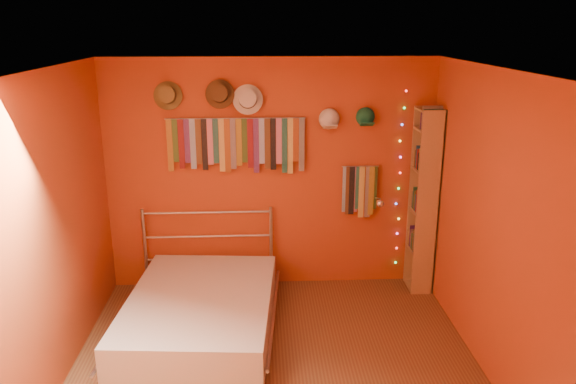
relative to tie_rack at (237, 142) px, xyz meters
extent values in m
plane|color=brown|center=(0.35, -1.68, -1.63)|extent=(3.50, 3.50, 0.00)
cube|color=#9D3419|center=(0.35, 0.07, -0.38)|extent=(3.50, 0.02, 2.50)
cube|color=#9D3419|center=(2.10, -1.68, -0.38)|extent=(0.02, 3.50, 2.50)
cube|color=#9D3419|center=(-1.40, -1.68, -0.38)|extent=(0.02, 3.50, 2.50)
cube|color=white|center=(0.35, -1.68, 0.87)|extent=(3.50, 3.50, 0.02)
cylinder|color=#A8A8AD|center=(-0.01, 0.02, 0.25)|extent=(1.45, 0.01, 0.01)
cube|color=#8F5A1A|center=(-0.69, 0.01, -0.03)|extent=(0.06, 0.01, 0.55)
cube|color=#2F5120|center=(-0.64, 0.00, 0.02)|extent=(0.06, 0.01, 0.45)
cube|color=#63130E|center=(-0.58, -0.01, -0.01)|extent=(0.06, 0.01, 0.52)
cube|color=#471A6A|center=(-0.52, 0.01, 0.02)|extent=(0.06, 0.01, 0.46)
cube|color=#79A4D8|center=(-0.46, 0.00, -0.01)|extent=(0.06, 0.01, 0.53)
cube|color=#52371B|center=(-0.40, -0.01, 0.01)|extent=(0.06, 0.01, 0.47)
cube|color=black|center=(-0.34, 0.01, -0.02)|extent=(0.06, 0.01, 0.54)
cube|color=#BC5E79|center=(-0.28, 0.00, 0.01)|extent=(0.06, 0.01, 0.48)
cube|color=#174D52|center=(-0.22, -0.01, 0.02)|extent=(0.06, 0.01, 0.47)
cube|color=tan|center=(-0.16, 0.01, -0.03)|extent=(0.06, 0.01, 0.56)
cube|color=brown|center=(-0.10, 0.00, -0.04)|extent=(0.06, 0.01, 0.57)
cube|color=#151356|center=(-0.04, -0.01, -0.02)|extent=(0.06, 0.01, 0.53)
cube|color=olive|center=(0.02, 0.01, 0.00)|extent=(0.06, 0.01, 0.50)
cube|color=#27441B|center=(0.08, 0.00, 0.02)|extent=(0.06, 0.01, 0.46)
cube|color=maroon|center=(0.14, -0.01, -0.01)|extent=(0.06, 0.01, 0.52)
cube|color=#38175C|center=(0.20, 0.01, -0.04)|extent=(0.06, 0.01, 0.58)
cube|color=#7695D2|center=(0.26, 0.00, 0.01)|extent=(0.06, 0.01, 0.48)
cube|color=#472F17|center=(0.32, -0.01, -0.02)|extent=(0.06, 0.01, 0.53)
cube|color=black|center=(0.38, 0.01, -0.03)|extent=(0.06, 0.01, 0.55)
cube|color=#C0608B|center=(0.44, 0.00, 0.01)|extent=(0.06, 0.01, 0.48)
cube|color=#18574D|center=(0.50, -0.01, -0.04)|extent=(0.06, 0.01, 0.58)
cube|color=#C6B74F|center=(0.56, 0.01, -0.05)|extent=(0.06, 0.01, 0.59)
cube|color=maroon|center=(0.62, 0.00, 0.02)|extent=(0.06, 0.01, 0.46)
cube|color=navy|center=(0.68, -0.01, -0.03)|extent=(0.06, 0.01, 0.56)
cylinder|color=#A8A8AD|center=(1.31, 0.02, -0.28)|extent=(0.40, 0.01, 0.01)
cube|color=#6B9CBF|center=(1.15, 0.01, -0.53)|extent=(0.06, 0.01, 0.51)
cube|color=#472C17|center=(1.18, 0.00, -0.54)|extent=(0.06, 0.01, 0.53)
cube|color=black|center=(1.22, -0.01, -0.54)|extent=(0.06, 0.01, 0.53)
cube|color=#B55A8F|center=(1.26, 0.01, -0.53)|extent=(0.06, 0.01, 0.51)
cube|color=#1A5C55|center=(1.29, 0.00, -0.52)|extent=(0.06, 0.01, 0.48)
cube|color=#B2A647|center=(1.33, -0.01, -0.56)|extent=(0.06, 0.01, 0.57)
cube|color=brown|center=(1.36, 0.01, -0.52)|extent=(0.06, 0.01, 0.48)
cube|color=#121450|center=(1.40, 0.00, -0.56)|extent=(0.06, 0.01, 0.57)
cube|color=olive|center=(1.43, -0.01, -0.55)|extent=(0.06, 0.01, 0.54)
cube|color=#2A481D|center=(1.47, 0.01, -0.52)|extent=(0.06, 0.01, 0.48)
cylinder|color=brown|center=(-0.68, 0.01, 0.49)|extent=(0.29, 0.07, 0.29)
cylinder|color=brown|center=(-0.68, -0.04, 0.50)|extent=(0.17, 0.14, 0.19)
cylinder|color=#332314|center=(-0.68, -0.02, 0.49)|extent=(0.18, 0.06, 0.18)
cylinder|color=#4F361C|center=(-0.16, 0.01, 0.50)|extent=(0.29, 0.07, 0.29)
cylinder|color=#4F361C|center=(-0.16, -0.05, 0.51)|extent=(0.17, 0.15, 0.19)
cylinder|color=black|center=(-0.16, -0.02, 0.51)|extent=(0.18, 0.06, 0.18)
cylinder|color=beige|center=(0.12, 0.01, 0.44)|extent=(0.31, 0.08, 0.30)
cylinder|color=beige|center=(0.12, -0.05, 0.46)|extent=(0.18, 0.15, 0.20)
cylinder|color=black|center=(0.12, -0.02, 0.45)|extent=(0.19, 0.06, 0.19)
ellipsoid|color=silver|center=(0.96, 0.02, 0.24)|extent=(0.20, 0.15, 0.20)
cube|color=silver|center=(0.96, -0.11, 0.18)|extent=(0.14, 0.11, 0.06)
ellipsoid|color=#176746|center=(1.34, 0.02, 0.26)|extent=(0.19, 0.14, 0.19)
cube|color=#176746|center=(1.34, -0.10, 0.20)|extent=(0.14, 0.10, 0.06)
sphere|color=#FF3333|center=(1.76, 0.03, 0.52)|extent=(0.02, 0.02, 0.02)
sphere|color=#33FF4C|center=(1.75, 0.03, 0.34)|extent=(0.02, 0.02, 0.02)
sphere|color=#4C66FF|center=(1.74, 0.03, 0.17)|extent=(0.02, 0.02, 0.02)
sphere|color=yellow|center=(1.72, 0.03, -0.01)|extent=(0.02, 0.02, 0.02)
sphere|color=#FF4CCC|center=(1.74, 0.03, -0.18)|extent=(0.02, 0.02, 0.02)
sphere|color=#FF3333|center=(1.75, 0.03, -0.36)|extent=(0.02, 0.02, 0.02)
sphere|color=#33FF4C|center=(1.74, 0.03, -0.53)|extent=(0.02, 0.02, 0.02)
sphere|color=#4C66FF|center=(1.72, 0.03, -0.71)|extent=(0.02, 0.02, 0.02)
sphere|color=yellow|center=(1.76, 0.03, -0.88)|extent=(0.02, 0.02, 0.02)
sphere|color=#FF4CCC|center=(1.75, 0.03, -1.06)|extent=(0.02, 0.02, 0.02)
sphere|color=#FF3333|center=(1.76, 0.03, -1.23)|extent=(0.02, 0.02, 0.02)
sphere|color=#33FF4C|center=(1.75, 0.03, -1.41)|extent=(0.02, 0.02, 0.02)
cylinder|color=#A8A8AD|center=(1.49, 0.05, -0.64)|extent=(0.04, 0.03, 0.04)
cylinder|color=#A8A8AD|center=(1.49, -0.09, -0.61)|extent=(0.02, 0.28, 0.09)
sphere|color=white|center=(1.49, -0.23, -0.62)|extent=(0.08, 0.08, 0.08)
cube|color=#A28149|center=(1.97, -0.31, -0.63)|extent=(0.24, 0.02, 2.00)
cube|color=#A28149|center=(1.97, 0.01, -0.63)|extent=(0.24, 0.02, 2.00)
cube|color=#A28149|center=(2.09, -0.15, -0.63)|extent=(0.02, 0.34, 2.00)
cube|color=#A28149|center=(1.97, -0.15, -1.61)|extent=(0.24, 0.32, 0.02)
cube|color=#A28149|center=(1.97, -0.15, -1.18)|extent=(0.24, 0.32, 0.02)
cube|color=#A28149|center=(1.97, -0.15, -0.73)|extent=(0.24, 0.32, 0.02)
cube|color=#A28149|center=(1.97, -0.15, -0.28)|extent=(0.24, 0.32, 0.02)
cube|color=#A28149|center=(1.97, -0.15, 0.15)|extent=(0.24, 0.32, 0.02)
cube|color=#A28149|center=(1.97, -0.15, 0.35)|extent=(0.24, 0.32, 0.02)
cylinder|color=#A8A8AD|center=(-1.02, -0.03, -1.17)|extent=(0.04, 0.04, 0.93)
cylinder|color=#A8A8AD|center=(0.34, -0.03, -1.17)|extent=(0.04, 0.04, 0.93)
cylinder|color=#A8A8AD|center=(-0.34, -0.03, -1.29)|extent=(1.37, 0.02, 0.02)
cylinder|color=#A8A8AD|center=(-0.34, -0.03, -1.03)|extent=(1.37, 0.02, 0.02)
cylinder|color=#A8A8AD|center=(-0.34, -0.03, -0.75)|extent=(1.37, 0.02, 0.02)
cube|color=beige|center=(-0.34, -1.01, -1.42)|extent=(1.45, 1.95, 0.37)
cylinder|color=#A8A8AD|center=(-1.02, -1.01, -1.44)|extent=(0.18, 1.85, 0.03)
cylinder|color=#A8A8AD|center=(0.34, -1.01, -1.44)|extent=(0.18, 1.85, 0.03)
camera|label=1|loc=(0.24, -5.75, 1.20)|focal=35.00mm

